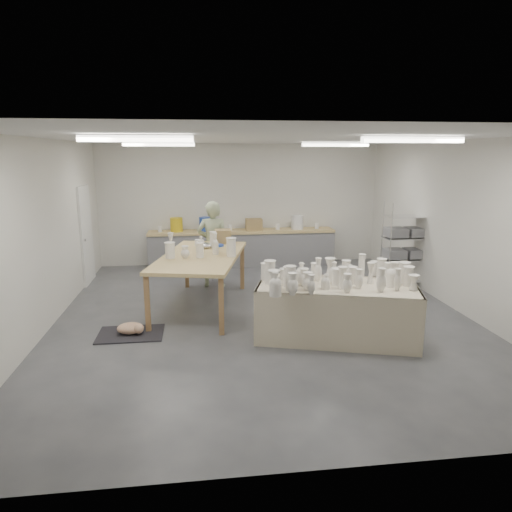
{
  "coord_description": "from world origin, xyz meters",
  "views": [
    {
      "loc": [
        -1.07,
        -7.45,
        2.76
      ],
      "look_at": [
        -0.11,
        0.09,
        1.05
      ],
      "focal_mm": 32.0,
      "sensor_mm": 36.0,
      "label": 1
    }
  ],
  "objects": [
    {
      "name": "room",
      "position": [
        -0.11,
        0.08,
        2.06
      ],
      "size": [
        8.0,
        8.02,
        3.0
      ],
      "color": "#424449",
      "rests_on": "ground"
    },
    {
      "name": "back_counter",
      "position": [
        -0.01,
        3.68,
        0.49
      ],
      "size": [
        4.6,
        0.6,
        1.24
      ],
      "color": "tan",
      "rests_on": "ground"
    },
    {
      "name": "wire_shelf",
      "position": [
        3.2,
        1.4,
        0.92
      ],
      "size": [
        0.88,
        0.48,
        1.8
      ],
      "color": "silver",
      "rests_on": "ground"
    },
    {
      "name": "drying_table",
      "position": [
        0.97,
        -1.07,
        0.47
      ],
      "size": [
        2.59,
        1.78,
        1.21
      ],
      "rotation": [
        0.0,
        0.0,
        -0.28
      ],
      "color": "olive",
      "rests_on": "ground"
    },
    {
      "name": "work_table",
      "position": [
        -1.0,
        0.69,
        0.97
      ],
      "size": [
        1.87,
        2.85,
        1.36
      ],
      "rotation": [
        0.0,
        0.0,
        -0.23
      ],
      "color": "tan",
      "rests_on": "ground"
    },
    {
      "name": "rug",
      "position": [
        -2.17,
        -0.58,
        0.01
      ],
      "size": [
        1.0,
        0.7,
        0.02
      ],
      "primitive_type": "cube",
      "color": "black",
      "rests_on": "ground"
    },
    {
      "name": "cat",
      "position": [
        -2.15,
        -0.59,
        0.11
      ],
      "size": [
        0.47,
        0.37,
        0.18
      ],
      "rotation": [
        0.0,
        0.0,
        0.23
      ],
      "color": "white",
      "rests_on": "rug"
    },
    {
      "name": "potter",
      "position": [
        -0.78,
        1.93,
        0.91
      ],
      "size": [
        0.71,
        0.51,
        1.81
      ],
      "primitive_type": "imported",
      "rotation": [
        0.0,
        0.0,
        3.02
      ],
      "color": "#96A27D",
      "rests_on": "ground"
    },
    {
      "name": "red_stool",
      "position": [
        -0.78,
        2.2,
        0.26
      ],
      "size": [
        0.41,
        0.41,
        0.29
      ],
      "rotation": [
        0.0,
        0.0,
        -0.41
      ],
      "color": "red",
      "rests_on": "ground"
    }
  ]
}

